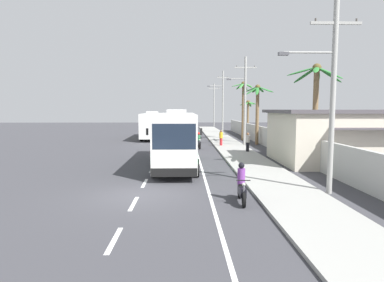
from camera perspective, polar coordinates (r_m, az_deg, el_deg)
The scene contains 19 objects.
ground_plane at distance 15.07m, azimuth -9.41°, elevation -9.37°, with size 160.00×160.00×0.00m, color #3A3A3F.
sidewalk_kerb at distance 25.15m, azimuth 9.46°, elevation -3.17°, with size 3.20×90.00×0.14m, color #999993.
lane_markings at distance 29.17m, azimuth -1.54°, elevation -2.02°, with size 3.38×71.00×0.01m.
boundary_wall at distance 29.80m, azimuth 15.24°, elevation -0.16°, with size 0.24×60.00×1.97m, color #B2B2AD.
coach_bus_foreground at distance 22.26m, azimuth -2.71°, elevation 0.77°, with size 2.93×10.93×3.85m.
coach_bus_far_lane at distance 43.03m, azimuth -6.77°, elevation 2.90°, with size 2.94×11.01×3.59m.
motorcycle_beside_bus at distance 32.21m, azimuth 1.20°, elevation -0.15°, with size 0.56×1.96×1.58m.
motorcycle_trailing at distance 13.84m, azimuth 8.65°, elevation -7.84°, with size 0.56×1.96×1.66m.
pedestrian_near_kerb at distance 29.19m, azimuth 9.70°, elevation -0.09°, with size 0.36×0.36×1.67m.
pedestrian_midwalk at distance 33.75m, azimuth 5.10°, elevation 0.62°, with size 0.36×0.36×1.57m.
utility_pole_nearest at distance 16.00m, azimuth 23.11°, elevation 7.95°, with size 3.64×0.24×8.67m.
utility_pole_mid at distance 34.33m, azimuth 9.15°, elevation 7.28°, with size 3.06×0.24×9.20m.
utility_pole_far at distance 53.30m, azimuth 5.32°, elevation 7.13°, with size 3.49×0.24×9.99m.
utility_pole_distant at distance 72.41m, azimuth 3.88°, elevation 6.45°, with size 2.43×0.24×9.45m.
palm_nearest at distance 22.25m, azimuth 20.79°, elevation 7.19°, with size 3.56×3.42×6.72m.
palm_second at distance 40.95m, azimuth 8.95°, elevation 6.89°, with size 3.00×2.77×7.25m.
palm_third at distance 46.47m, azimuth 9.79°, elevation 5.26°, with size 2.54×2.54×5.10m.
palm_fourth at distance 36.31m, azimuth 11.37°, elevation 6.47°, with size 3.41×3.40×6.52m.
roadside_building at distance 26.90m, azimuth 28.82°, elevation 0.77°, with size 14.18×7.89×3.83m.
Camera 1 is at (2.09, -14.41, 3.87)m, focal length 30.53 mm.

